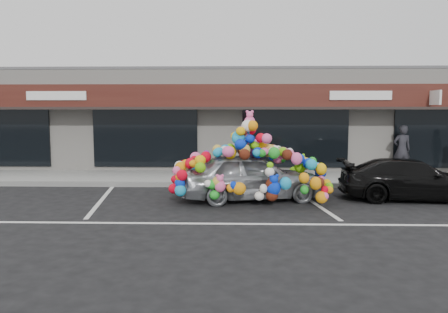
{
  "coord_description": "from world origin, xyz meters",
  "views": [
    {
      "loc": [
        0.66,
        -11.97,
        2.56
      ],
      "look_at": [
        0.28,
        1.4,
        1.15
      ],
      "focal_mm": 35.0,
      "sensor_mm": 36.0,
      "label": 1
    }
  ],
  "objects": [
    {
      "name": "kerb",
      "position": [
        0.0,
        2.5,
        0.07
      ],
      "size": [
        26.0,
        0.18,
        0.16
      ],
      "primitive_type": "cube",
      "color": "slate",
      "rests_on": "ground"
    },
    {
      "name": "black_sedan",
      "position": [
        5.71,
        0.58,
        0.59
      ],
      "size": [
        1.88,
        4.16,
        1.18
      ],
      "primitive_type": "imported",
      "rotation": [
        0.0,
        0.0,
        1.52
      ],
      "color": "black",
      "rests_on": "ground"
    },
    {
      "name": "parking_stripe_mid",
      "position": [
        2.8,
        0.2,
        0.0
      ],
      "size": [
        0.73,
        4.37,
        0.01
      ],
      "primitive_type": "cube",
      "rotation": [
        0.0,
        0.0,
        0.14
      ],
      "color": "silver",
      "rests_on": "ground"
    },
    {
      "name": "pedestrian_a",
      "position": [
        7.02,
        4.9,
        1.08
      ],
      "size": [
        0.69,
        0.47,
        1.85
      ],
      "primitive_type": "imported",
      "rotation": [
        0.0,
        0.0,
        3.19
      ],
      "color": "#25242A",
      "rests_on": "sidewalk"
    },
    {
      "name": "toy_car",
      "position": [
        1.07,
        0.39,
        0.85
      ],
      "size": [
        2.94,
        4.6,
        2.51
      ],
      "rotation": [
        0.0,
        0.0,
        1.77
      ],
      "color": "#91969A",
      "rests_on": "ground"
    },
    {
      "name": "ground",
      "position": [
        0.0,
        0.0,
        0.0
      ],
      "size": [
        90.0,
        90.0,
        0.0
      ],
      "primitive_type": "plane",
      "color": "black",
      "rests_on": "ground"
    },
    {
      "name": "parking_stripe_left",
      "position": [
        -3.2,
        0.2,
        0.0
      ],
      "size": [
        0.73,
        4.37,
        0.01
      ],
      "primitive_type": "cube",
      "rotation": [
        0.0,
        0.0,
        0.14
      ],
      "color": "silver",
      "rests_on": "ground"
    },
    {
      "name": "sidewalk",
      "position": [
        0.0,
        4.0,
        0.07
      ],
      "size": [
        26.0,
        3.0,
        0.15
      ],
      "primitive_type": "cube",
      "color": "gray",
      "rests_on": "ground"
    },
    {
      "name": "shop_building",
      "position": [
        0.0,
        8.44,
        2.16
      ],
      "size": [
        24.0,
        7.2,
        4.31
      ],
      "color": "beige",
      "rests_on": "ground"
    },
    {
      "name": "lane_line",
      "position": [
        2.0,
        -2.3,
        0.0
      ],
      "size": [
        14.0,
        0.12,
        0.01
      ],
      "primitive_type": "cube",
      "color": "silver",
      "rests_on": "ground"
    }
  ]
}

